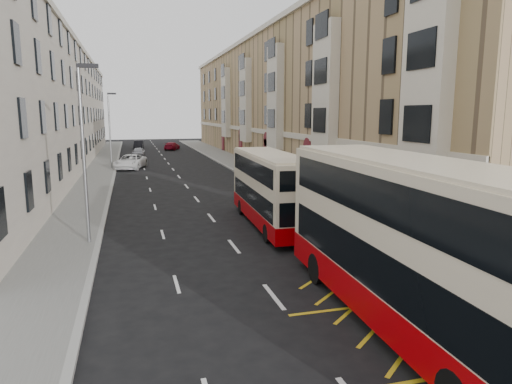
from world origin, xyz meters
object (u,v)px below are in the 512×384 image
object	(u,v)px
car_dark	(139,145)
double_decker_front	(411,245)
street_lamp_far	(110,126)
street_lamp_near	(84,145)
white_van	(130,162)
double_decker_rear	(271,189)
pedestrian_far	(415,238)
car_silver	(138,152)
car_red	(172,146)

from	to	relation	value
car_dark	double_decker_front	bearing A→B (deg)	-80.14
street_lamp_far	double_decker_front	size ratio (longest dim) A/B	0.66
street_lamp_near	white_van	world-z (taller)	street_lamp_near
street_lamp_near	street_lamp_far	distance (m)	30.00
double_decker_rear	pedestrian_far	xyz separation A→B (m)	(3.74, -7.55, -0.94)
street_lamp_far	double_decker_rear	size ratio (longest dim) A/B	0.81
car_silver	pedestrian_far	bearing A→B (deg)	-72.43
street_lamp_far	car_silver	world-z (taller)	street_lamp_far
car_silver	street_lamp_far	bearing A→B (deg)	-96.61
street_lamp_far	pedestrian_far	size ratio (longest dim) A/B	4.42
pedestrian_far	car_dark	distance (m)	65.79
street_lamp_near	double_decker_front	distance (m)	14.66
white_van	double_decker_front	bearing A→B (deg)	-63.68
street_lamp_far	car_red	distance (m)	26.64
street_lamp_near	double_decker_front	xyz separation A→B (m)	(9.31, -11.11, -2.19)
double_decker_front	car_dark	xyz separation A→B (m)	(-5.91, 69.95, -1.76)
double_decker_rear	car_dark	world-z (taller)	double_decker_rear
double_decker_front	double_decker_rear	bearing A→B (deg)	92.85
street_lamp_far	white_van	bearing A→B (deg)	-5.70
pedestrian_far	car_dark	bearing A→B (deg)	-59.14
street_lamp_near	car_dark	xyz separation A→B (m)	(3.40, 58.84, -3.95)
street_lamp_far	car_dark	world-z (taller)	street_lamp_far
double_decker_front	car_dark	world-z (taller)	double_decker_front
double_decker_front	car_silver	distance (m)	54.73
car_red	pedestrian_far	bearing A→B (deg)	113.94
double_decker_rear	street_lamp_near	bearing A→B (deg)	-169.71
double_decker_rear	car_dark	xyz separation A→B (m)	(-5.74, 57.56, -1.31)
car_silver	car_dark	world-z (taller)	car_dark
double_decker_front	car_silver	xyz separation A→B (m)	(-6.27, 54.34, -1.76)
pedestrian_far	car_red	bearing A→B (deg)	-63.48
street_lamp_far	car_dark	distance (m)	29.30
double_decker_front	car_dark	distance (m)	70.22
pedestrian_far	street_lamp_far	bearing A→B (deg)	-47.87
double_decker_rear	double_decker_front	bearing A→B (deg)	-86.87
white_van	car_dark	xyz separation A→B (m)	(1.47, 29.03, -0.08)
street_lamp_far	car_dark	bearing A→B (deg)	83.27
street_lamp_near	car_dark	bearing A→B (deg)	86.69
street_lamp_near	double_decker_rear	world-z (taller)	street_lamp_near
car_dark	car_red	world-z (taller)	car_dark
car_silver	double_decker_rear	bearing A→B (deg)	-75.39
car_dark	street_lamp_far	bearing A→B (deg)	-91.70
street_lamp_far	double_decker_rear	world-z (taller)	street_lamp_far
car_silver	car_dark	bearing A→B (deg)	94.99
street_lamp_near	street_lamp_far	size ratio (longest dim) A/B	1.00
street_lamp_near	white_van	xyz separation A→B (m)	(1.93, 29.81, -3.87)
double_decker_front	car_red	xyz separation A→B (m)	(-0.65, 65.98, -1.80)
double_decker_front	double_decker_rear	size ratio (longest dim) A/B	1.22
car_dark	car_red	xyz separation A→B (m)	(5.26, -3.96, -0.04)
double_decker_front	car_red	bearing A→B (deg)	92.63
street_lamp_near	double_decker_front	size ratio (longest dim) A/B	0.66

